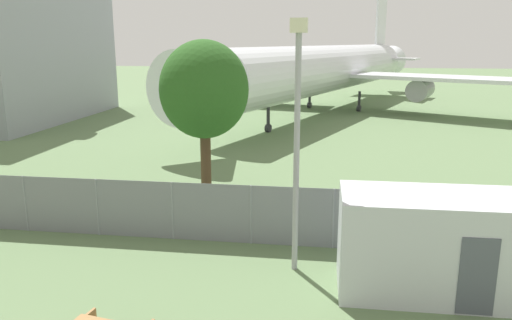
% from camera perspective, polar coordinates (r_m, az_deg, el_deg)
% --- Properties ---
extents(perimeter_fence, '(56.07, 0.07, 1.91)m').
position_cam_1_polar(perimeter_fence, '(16.26, -9.53, -5.75)').
color(perimeter_fence, gray).
rests_on(perimeter_fence, ground).
extents(airplane, '(35.49, 43.34, 11.94)m').
position_cam_1_polar(airplane, '(45.78, 8.44, 10.23)').
color(airplane, silver).
rests_on(airplane, ground).
extents(portable_cabin, '(4.79, 2.30, 2.57)m').
position_cam_1_polar(portable_cabin, '(13.46, 19.83, -9.06)').
color(portable_cabin, silver).
rests_on(portable_cabin, ground).
extents(tree_near_hangar, '(3.33, 3.33, 6.33)m').
position_cam_1_polar(tree_near_hangar, '(18.82, -5.95, 7.92)').
color(tree_near_hangar, '#4C3823').
rests_on(tree_near_hangar, ground).
extents(light_mast, '(0.44, 0.44, 6.82)m').
position_cam_1_polar(light_mast, '(13.17, 4.73, 4.60)').
color(light_mast, '#99999E').
rests_on(light_mast, ground).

